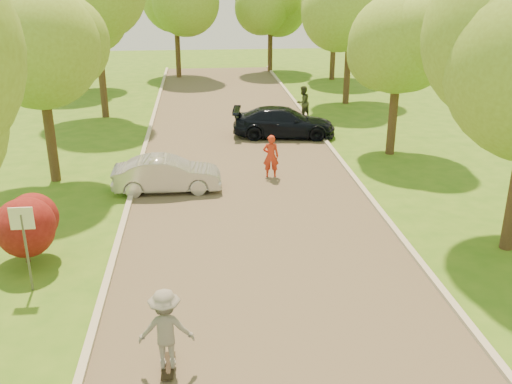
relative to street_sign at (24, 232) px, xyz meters
name	(u,v)px	position (x,y,z in m)	size (l,w,h in m)	color
ground	(296,384)	(5.80, -4.00, -1.56)	(100.00, 100.00, 0.00)	#356818
road	(254,215)	(5.80, 4.00, -1.56)	(8.00, 60.00, 0.01)	#4C4438
curb_left	(125,219)	(1.75, 4.00, -1.50)	(0.18, 60.00, 0.12)	#B2AD9E
curb_right	(378,209)	(9.85, 4.00, -1.50)	(0.18, 60.00, 0.12)	#B2AD9E
street_sign	(24,232)	(0.00, 0.00, 0.00)	(0.55, 0.06, 2.17)	#59595E
red_shrub	(22,224)	(-0.50, 1.50, -0.47)	(1.70, 1.70, 1.95)	#382619
tree_l_midb	(45,55)	(-1.01, 8.00, 3.02)	(4.30, 4.20, 6.62)	#382619
tree_l_far	(100,10)	(-0.59, 18.00, 3.90)	(4.92, 4.80, 7.79)	#382619
tree_r_midb	(405,36)	(12.40, 10.00, 3.32)	(4.51, 4.40, 7.01)	#382619
tree_bg_a	(81,5)	(-2.98, 26.00, 3.75)	(5.12, 5.00, 7.72)	#382619
tree_bg_c	(179,6)	(3.01, 30.00, 3.46)	(4.92, 4.80, 7.33)	#382619
tree_bg_d	(274,0)	(10.02, 32.00, 3.75)	(5.12, 5.00, 7.72)	#382619
silver_sedan	(167,174)	(2.99, 6.48, -0.95)	(1.31, 3.75, 1.24)	#B0B0B5
dark_sedan	(284,122)	(8.10, 13.14, -0.88)	(1.93, 4.75, 1.38)	black
longboard	(168,366)	(3.41, -3.34, -1.47)	(0.25, 0.85, 0.10)	black
skateboarder	(166,329)	(3.41, -3.34, -0.64)	(1.06, 0.61, 1.64)	gray
person_striped	(271,156)	(6.78, 7.56, -0.74)	(0.60, 0.39, 1.64)	red
person_olive	(303,102)	(9.60, 16.55, -0.70)	(0.84, 0.65, 1.72)	#2F3922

